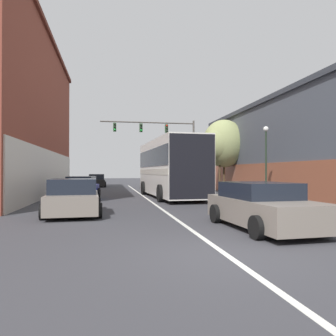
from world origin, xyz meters
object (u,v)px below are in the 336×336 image
(parked_car_left_far, at_px, (73,198))
(street_tree_near, at_px, (224,144))
(bus, at_px, (170,166))
(street_tree_far, at_px, (220,144))
(traffic_signal_gantry, at_px, (163,137))
(street_lamp, at_px, (266,161))
(hatchback_foreground, at_px, (262,206))
(parked_car_left_near, at_px, (82,188))
(parked_car_left_mid, at_px, (96,181))

(parked_car_left_far, bearing_deg, street_tree_near, -45.15)
(bus, height_order, street_tree_near, street_tree_near)
(parked_car_left_far, bearing_deg, street_tree_far, -44.64)
(traffic_signal_gantry, bearing_deg, street_lamp, -76.40)
(street_tree_far, bearing_deg, street_lamp, -90.71)
(street_tree_near, bearing_deg, street_lamp, -94.04)
(hatchback_foreground, distance_m, street_tree_far, 16.22)
(street_lamp, height_order, street_tree_near, street_tree_near)
(parked_car_left_near, relative_size, parked_car_left_mid, 1.03)
(parked_car_left_mid, relative_size, traffic_signal_gantry, 0.50)
(street_tree_far, bearing_deg, parked_car_left_mid, 126.85)
(hatchback_foreground, xyz_separation_m, parked_car_left_mid, (-5.98, 28.73, 0.01))
(parked_car_left_far, height_order, traffic_signal_gantry, traffic_signal_gantry)
(parked_car_left_mid, height_order, street_lamp, street_lamp)
(parked_car_left_mid, height_order, traffic_signal_gantry, traffic_signal_gantry)
(parked_car_left_near, distance_m, street_tree_far, 11.38)
(bus, bearing_deg, parked_car_left_mid, 15.32)
(bus, distance_m, parked_car_left_far, 9.74)
(traffic_signal_gantry, height_order, street_lamp, traffic_signal_gantry)
(parked_car_left_far, xyz_separation_m, traffic_signal_gantry, (6.52, 17.26, 4.33))
(hatchback_foreground, distance_m, parked_car_left_far, 7.32)
(traffic_signal_gantry, distance_m, street_tree_far, 7.11)
(street_lamp, bearing_deg, street_tree_far, 89.29)
(parked_car_left_near, relative_size, street_lamp, 1.09)
(street_tree_far, bearing_deg, traffic_signal_gantry, 119.79)
(bus, bearing_deg, street_tree_far, -57.96)
(parked_car_left_far, bearing_deg, parked_car_left_near, -0.90)
(hatchback_foreground, relative_size, parked_car_left_near, 1.00)
(hatchback_foreground, bearing_deg, bus, -0.47)
(parked_car_left_near, xyz_separation_m, parked_car_left_mid, (0.25, 17.11, -0.01))
(bus, height_order, traffic_signal_gantry, traffic_signal_gantry)
(parked_car_left_mid, bearing_deg, traffic_signal_gantry, -141.33)
(street_tree_near, xyz_separation_m, street_tree_far, (-0.48, -0.33, -0.08))
(parked_car_left_mid, distance_m, street_tree_near, 17.04)
(parked_car_left_mid, bearing_deg, parked_car_left_far, 176.72)
(parked_car_left_far, bearing_deg, traffic_signal_gantry, -23.45)
(parked_car_left_near, distance_m, street_tree_near, 11.95)
(street_tree_far, bearing_deg, parked_car_left_near, -159.86)
(bus, xyz_separation_m, traffic_signal_gantry, (1.10, 9.29, 2.90))
(hatchback_foreground, height_order, traffic_signal_gantry, traffic_signal_gantry)
(parked_car_left_mid, xyz_separation_m, street_lamp, (9.91, -21.27, 1.64))
(bus, bearing_deg, traffic_signal_gantry, -9.55)
(parked_car_left_far, bearing_deg, hatchback_foreground, -127.89)
(hatchback_foreground, bearing_deg, street_tree_near, -19.13)
(hatchback_foreground, relative_size, street_tree_near, 0.78)
(parked_car_left_mid, height_order, street_tree_far, street_tree_far)
(bus, height_order, parked_car_left_near, bus)
(street_tree_near, bearing_deg, parked_car_left_near, -159.14)
(parked_car_left_mid, xyz_separation_m, traffic_signal_gantry, (6.52, -7.25, 4.33))
(bus, relative_size, street_lamp, 2.40)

